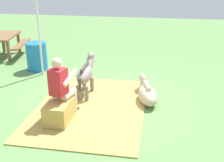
{
  "coord_description": "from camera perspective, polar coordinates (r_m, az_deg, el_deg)",
  "views": [
    {
      "loc": [
        -5.69,
        -1.25,
        2.86
      ],
      "look_at": [
        -0.0,
        -0.29,
        0.55
      ],
      "focal_mm": 45.48,
      "sensor_mm": 36.0,
      "label": 1
    }
  ],
  "objects": [
    {
      "name": "ground_plane",
      "position": [
        6.49,
        -2.56,
        -4.34
      ],
      "size": [
        24.0,
        24.0,
        0.0
      ],
      "primitive_type": "plane",
      "color": "#608C4C"
    },
    {
      "name": "hay_patch",
      "position": [
        6.28,
        -4.22,
        -5.18
      ],
      "size": [
        3.3,
        2.33,
        0.02
      ],
      "primitive_type": "cube",
      "color": "tan",
      "rests_on": "ground"
    },
    {
      "name": "hay_bale",
      "position": [
        5.75,
        -10.49,
        -6.0
      ],
      "size": [
        0.76,
        0.45,
        0.43
      ],
      "primitive_type": "cube",
      "color": "tan",
      "rests_on": "ground"
    },
    {
      "name": "person_seated",
      "position": [
        5.66,
        -10.08,
        -0.82
      ],
      "size": [
        0.71,
        0.51,
        1.31
      ],
      "color": "beige",
      "rests_on": "ground"
    },
    {
      "name": "pony_standing",
      "position": [
        6.7,
        -5.31,
        1.48
      ],
      "size": [
        1.35,
        0.33,
        0.9
      ],
      "color": "slate",
      "rests_on": "ground"
    },
    {
      "name": "pony_lying",
      "position": [
        6.54,
        7.04,
        -2.45
      ],
      "size": [
        1.36,
        0.59,
        0.42
      ],
      "color": "tan",
      "rests_on": "ground"
    },
    {
      "name": "water_barrel",
      "position": [
        8.73,
        -14.89,
        4.83
      ],
      "size": [
        0.6,
        0.6,
        0.82
      ],
      "primitive_type": "cylinder",
      "color": "#1E72B2",
      "rests_on": "ground"
    },
    {
      "name": "tent_pole_right",
      "position": [
        8.11,
        -14.4,
        8.91
      ],
      "size": [
        0.06,
        0.06,
        2.28
      ],
      "primitive_type": "cylinder",
      "color": "silver",
      "rests_on": "ground"
    },
    {
      "name": "picnic_bench",
      "position": [
        10.34,
        -20.73,
        7.69
      ],
      "size": [
        1.7,
        1.53,
        0.75
      ],
      "color": "brown",
      "rests_on": "ground"
    }
  ]
}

